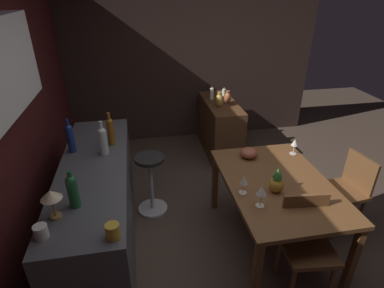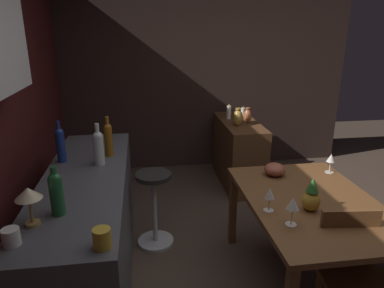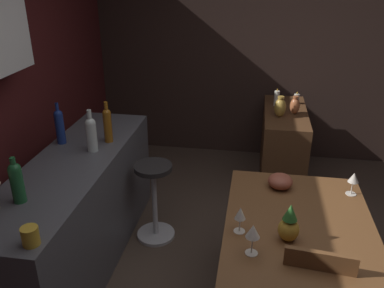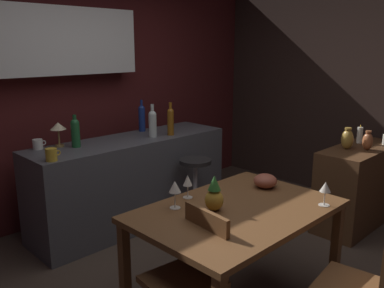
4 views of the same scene
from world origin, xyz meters
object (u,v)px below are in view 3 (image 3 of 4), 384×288
wine_glass_left (253,232)px  vase_brass (280,107)px  pineapple_centerpiece (289,225)px  vase_copper (295,106)px  dining_table (299,238)px  wine_bottle_clear (91,133)px  fruit_bowl (280,181)px  wine_bottle_green (17,181)px  pillar_candle_tall (277,98)px  wine_glass_center (240,214)px  cup_mustard (30,236)px  wine_glass_right (354,179)px  bar_stool (155,199)px  sideboard_cabinet (282,147)px  wine_bottle_amber (108,124)px  pillar_candle_short (297,99)px  wine_bottle_cobalt (60,125)px

wine_glass_left → vase_brass: 2.09m
pineapple_centerpiece → vase_copper: vase_copper is taller
dining_table → wine_bottle_clear: size_ratio=4.10×
fruit_bowl → vase_copper: vase_copper is taller
wine_bottle_green → pillar_candle_tall: wine_bottle_green is taller
wine_glass_center → vase_brass: size_ratio=0.80×
dining_table → cup_mustard: size_ratio=10.95×
dining_table → wine_glass_right: size_ratio=8.17×
bar_stool → wine_glass_right: size_ratio=4.20×
pineapple_centerpiece → pillar_candle_tall: pillar_candle_tall is taller
cup_mustard → vase_copper: 2.92m
dining_table → pillar_candle_tall: 2.13m
bar_stool → wine_bottle_green: bearing=148.8°
sideboard_cabinet → fruit_bowl: size_ratio=6.15×
dining_table → pillar_candle_tall: pillar_candle_tall is taller
pillar_candle_tall → fruit_bowl: bearing=179.8°
wine_bottle_amber → vase_brass: 1.77m
pineapple_centerpiece → pillar_candle_tall: 2.26m
vase_copper → vase_brass: vase_brass is taller
wine_bottle_green → pillar_candle_tall: (2.35, -1.61, -0.14)m
dining_table → vase_copper: 1.91m
bar_stool → pillar_candle_tall: bearing=-36.4°
fruit_bowl → cup_mustard: (-1.08, 1.32, 0.16)m
wine_bottle_clear → wine_bottle_green: 0.79m
sideboard_cabinet → bar_stool: bearing=137.5°
bar_stool → wine_glass_left: size_ratio=3.70×
dining_table → cup_mustard: cup_mustard is taller
pillar_candle_tall → pillar_candle_short: bearing=-63.0°
sideboard_cabinet → wine_bottle_clear: wine_bottle_clear is taller
dining_table → wine_glass_left: size_ratio=7.20×
wine_glass_right → vase_copper: size_ratio=0.89×
fruit_bowl → vase_copper: 1.43m
pillar_candle_tall → vase_brass: 0.34m
pillar_candle_tall → wine_glass_left: bearing=175.6°
bar_stool → wine_bottle_cobalt: (-0.09, 0.73, 0.68)m
pillar_candle_tall → pillar_candle_short: pillar_candle_tall is taller
pillar_candle_tall → pillar_candle_short: (0.11, -0.22, -0.03)m
bar_stool → wine_bottle_green: size_ratio=2.37×
sideboard_cabinet → wine_bottle_green: size_ratio=3.67×
wine_bottle_cobalt → pillar_candle_tall: wine_bottle_cobalt is taller
pillar_candle_tall → bar_stool: bearing=143.6°
wine_bottle_clear → wine_bottle_cobalt: wine_bottle_cobalt is taller
wine_glass_left → wine_bottle_cobalt: 1.84m
wine_bottle_clear → wine_bottle_amber: 0.20m
pillar_candle_tall → vase_brass: bearing=-175.8°
bar_stool → pillar_candle_short: size_ratio=5.28×
wine_bottle_clear → bar_stool: bearing=-65.8°
dining_table → wine_bottle_amber: (0.72, 1.49, 0.40)m
cup_mustard → wine_glass_center: bearing=-64.4°
vase_copper → wine_bottle_green: bearing=139.9°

